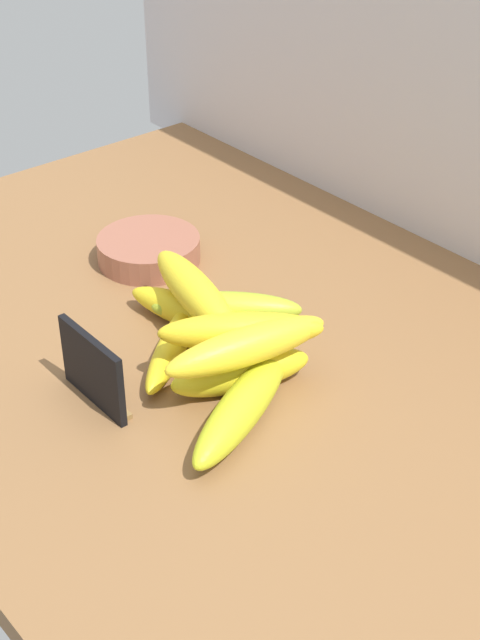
{
  "coord_description": "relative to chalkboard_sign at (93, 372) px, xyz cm",
  "views": [
    {
      "loc": [
        72.66,
        -55.4,
        65.57
      ],
      "look_at": [
        6.3,
        0.18,
        8.0
      ],
      "focal_mm": 52.29,
      "sensor_mm": 36.0,
      "label": 1
    }
  ],
  "objects": [
    {
      "name": "chalkboard_sign",
      "position": [
        0.0,
        0.0,
        0.0
      ],
      "size": [
        11.0,
        1.8,
        8.4
      ],
      "color": "black",
      "rests_on": "counter_top"
    },
    {
      "name": "counter_top",
      "position": [
        -2.66,
        16.91,
        -5.36
      ],
      "size": [
        110.0,
        76.0,
        3.0
      ],
      "primitive_type": "cube",
      "color": "brown",
      "rests_on": "ground"
    },
    {
      "name": "banana_0",
      "position": [
        8.26,
        13.34,
        -1.67
      ],
      "size": [
        9.46,
        16.35,
        4.37
      ],
      "primitive_type": "ellipsoid",
      "rotation": [
        0.0,
        0.0,
        4.37
      ],
      "color": "yellow",
      "rests_on": "counter_top"
    },
    {
      "name": "banana_7",
      "position": [
        9.55,
        13.1,
        2.58
      ],
      "size": [
        7.68,
        19.44,
        4.13
      ],
      "primitive_type": "ellipsoid",
      "rotation": [
        0.0,
        0.0,
        4.52
      ],
      "color": "yellow",
      "rests_on": "banana_0"
    },
    {
      "name": "back_wall",
      "position": [
        -2.66,
        55.91,
        28.14
      ],
      "size": [
        130.0,
        2.0,
        70.0
      ],
      "primitive_type": "cube",
      "color": "silver",
      "rests_on": "ground"
    },
    {
      "name": "banana_5",
      "position": [
        6.97,
        14.42,
        2.56
      ],
      "size": [
        13.92,
        16.86,
        4.1
      ],
      "primitive_type": "ellipsoid",
      "rotation": [
        0.0,
        0.0,
        4.08
      ],
      "color": "yellow",
      "rests_on": "banana_0"
    },
    {
      "name": "banana_1",
      "position": [
        -3.23,
        16.5,
        -1.81
      ],
      "size": [
        21.04,
        9.87,
        4.1
      ],
      "primitive_type": "ellipsoid",
      "rotation": [
        0.0,
        0.0,
        0.29
      ],
      "color": "yellow",
      "rests_on": "counter_top"
    },
    {
      "name": "banana_6",
      "position": [
        -2.31,
        15.64,
        2.42
      ],
      "size": [
        20.13,
        8.67,
        4.36
      ],
      "primitive_type": "ellipsoid",
      "rotation": [
        0.0,
        0.0,
        -0.23
      ],
      "color": "yellow",
      "rests_on": "banana_1"
    },
    {
      "name": "banana_3",
      "position": [
        12.85,
        9.71,
        -1.66
      ],
      "size": [
        12.68,
        20.7,
        4.39
      ],
      "primitive_type": "ellipsoid",
      "rotation": [
        0.0,
        0.0,
        5.14
      ],
      "color": "gold",
      "rests_on": "counter_top"
    },
    {
      "name": "banana_2",
      "position": [
        -2.4,
        20.27,
        -1.78
      ],
      "size": [
        15.21,
        16.19,
        4.16
      ],
      "primitive_type": "ellipsoid",
      "rotation": [
        0.0,
        0.0,
        3.98
      ],
      "color": "#9FB82A",
      "rests_on": "counter_top"
    },
    {
      "name": "banana_4",
      "position": [
        -1.26,
        11.28,
        -2.24
      ],
      "size": [
        13.82,
        16.72,
        3.24
      ],
      "primitive_type": "ellipsoid",
      "rotation": [
        0.0,
        0.0,
        5.36
      ],
      "color": "yellow",
      "rests_on": "counter_top"
    },
    {
      "name": "fruit_bowl",
      "position": [
        -21.03,
        21.88,
        -2.15
      ],
      "size": [
        13.74,
        13.74,
        3.41
      ],
      "primitive_type": "cylinder",
      "color": "#965844",
      "rests_on": "counter_top"
    }
  ]
}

